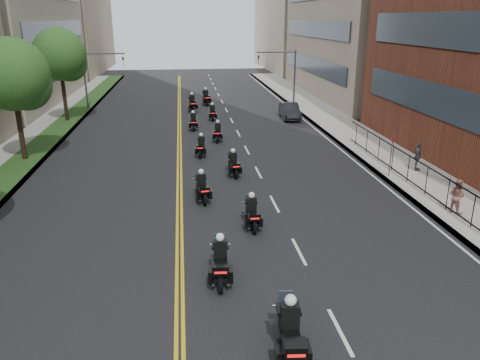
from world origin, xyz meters
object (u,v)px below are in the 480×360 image
object	(u,v)px
motorcycle_3	(252,214)
parked_sedan	(290,111)
motorcycle_11	(206,98)
pedestrian_c	(418,157)
motorcycle_6	(201,147)
motorcycle_2	(220,263)
motorcycle_10	(192,104)
motorcycle_1	(290,335)
motorcycle_9	(213,113)
motorcycle_5	(233,165)
motorcycle_7	(218,133)
pedestrian_b	(457,196)
motorcycle_4	(202,188)
motorcycle_8	(193,122)

from	to	relation	value
motorcycle_3	parked_sedan	bearing A→B (deg)	73.35
motorcycle_11	pedestrian_c	xyz separation A→B (m)	(11.09, -24.28, 0.27)
motorcycle_6	motorcycle_2	bearing A→B (deg)	-82.57
motorcycle_10	motorcycle_11	bearing A→B (deg)	60.19
motorcycle_1	motorcycle_9	bearing A→B (deg)	94.70
motorcycle_5	motorcycle_11	bearing A→B (deg)	86.72
motorcycle_9	motorcycle_10	size ratio (longest dim) A/B	0.83
motorcycle_9	motorcycle_11	world-z (taller)	motorcycle_11
motorcycle_1	motorcycle_7	size ratio (longest dim) A/B	1.19
motorcycle_6	pedestrian_b	xyz separation A→B (m)	(11.19, -11.31, 0.35)
motorcycle_11	motorcycle_2	bearing A→B (deg)	-99.53
motorcycle_7	motorcycle_11	size ratio (longest dim) A/B	0.86
motorcycle_4	motorcycle_11	world-z (taller)	motorcycle_11
motorcycle_11	parked_sedan	xyz separation A→B (m)	(7.15, -7.96, -0.02)
motorcycle_3	motorcycle_7	distance (m)	15.30
pedestrian_c	motorcycle_5	bearing A→B (deg)	113.07
motorcycle_7	motorcycle_11	xyz separation A→B (m)	(-0.05, 15.33, 0.10)
motorcycle_3	motorcycle_8	size ratio (longest dim) A/B	0.99
motorcycle_6	pedestrian_c	distance (m)	13.45
motorcycle_2	pedestrian_b	size ratio (longest dim) A/B	1.46
parked_sedan	pedestrian_c	xyz separation A→B (m)	(3.94, -16.32, 0.29)
motorcycle_11	motorcycle_10	bearing A→B (deg)	-121.43
motorcycle_4	motorcycle_9	xyz separation A→B (m)	(1.84, 19.47, -0.02)
motorcycle_6	motorcycle_1	bearing A→B (deg)	-78.20
motorcycle_4	pedestrian_b	distance (m)	11.98
motorcycle_8	motorcycle_2	bearing A→B (deg)	-87.72
motorcycle_3	motorcycle_11	distance (m)	30.63
motorcycle_4	parked_sedan	distance (m)	21.15
motorcycle_8	pedestrian_c	xyz separation A→B (m)	(12.73, -12.89, 0.37)
pedestrian_b	motorcycle_1	bearing A→B (deg)	106.00
parked_sedan	motorcycle_11	bearing A→B (deg)	134.90
motorcycle_11	motorcycle_3	bearing A→B (deg)	-96.63
motorcycle_4	motorcycle_6	world-z (taller)	motorcycle_4
motorcycle_8	pedestrian_b	bearing A→B (deg)	-57.32
motorcycle_10	pedestrian_b	bearing A→B (deg)	-72.89
motorcycle_6	motorcycle_10	size ratio (longest dim) A/B	0.82
motorcycle_8	motorcycle_9	distance (m)	4.10
motorcycle_10	parked_sedan	xyz separation A→B (m)	(8.67, -4.57, -0.04)
motorcycle_9	motorcycle_2	bearing A→B (deg)	-92.71
parked_sedan	motorcycle_6	bearing A→B (deg)	-124.20
motorcycle_2	motorcycle_3	distance (m)	4.56
motorcycle_7	pedestrian_c	distance (m)	14.22
motorcycle_2	pedestrian_b	world-z (taller)	pedestrian_b
motorcycle_5	motorcycle_7	distance (m)	8.11
motorcycle_10	pedestrian_c	world-z (taller)	motorcycle_10
motorcycle_8	motorcycle_11	bearing A→B (deg)	83.44
motorcycle_6	pedestrian_b	distance (m)	15.92
motorcycle_1	motorcycle_3	distance (m)	8.38
motorcycle_9	motorcycle_3	bearing A→B (deg)	-89.01
motorcycle_2	motorcycle_7	bearing A→B (deg)	89.93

